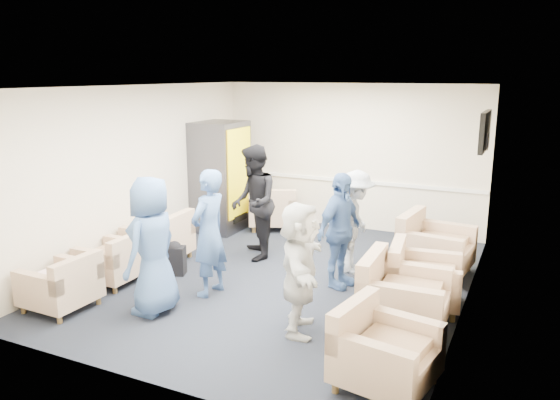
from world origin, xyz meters
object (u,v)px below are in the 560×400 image
at_px(armchair_right_near, 380,353).
at_px(vending_machine, 221,176).
at_px(person_back_right, 355,222).
at_px(person_front_right, 300,268).
at_px(armchair_right_midfar, 420,280).
at_px(armchair_right_midnear, 399,299).
at_px(armchair_corner, 273,211).
at_px(armchair_right_far, 432,249).
at_px(person_front_left, 152,246).
at_px(person_back_left, 254,203).
at_px(armchair_left_mid, 115,262).
at_px(armchair_left_far, 162,241).
at_px(person_mid_left, 209,233).
at_px(person_mid_right, 339,231).
at_px(armchair_left_near, 63,286).

distance_m(armchair_right_near, vending_machine, 5.72).
xyz_separation_m(person_back_right, person_front_right, (0.04, -2.11, -0.00)).
bearing_deg(armchair_right_midfar, armchair_right_midnear, 165.77).
relative_size(armchair_corner, vending_machine, 0.56).
xyz_separation_m(armchair_right_far, vending_machine, (-3.99, 0.68, 0.63)).
height_order(vending_machine, person_front_left, vending_machine).
distance_m(armchair_right_midfar, person_front_left, 3.34).
relative_size(armchair_right_near, person_back_right, 0.64).
bearing_deg(person_back_left, armchair_right_near, 13.49).
relative_size(armchair_left_mid, armchair_right_midnear, 0.80).
bearing_deg(person_front_right, armchair_right_far, -41.14).
distance_m(person_back_left, person_back_right, 1.64).
relative_size(armchair_right_midfar, armchair_right_far, 0.92).
distance_m(armchair_corner, person_front_right, 4.26).
bearing_deg(person_back_left, armchair_left_far, -89.09).
xyz_separation_m(person_mid_left, person_front_right, (1.51, -0.49, -0.08)).
distance_m(armchair_corner, person_front_left, 3.99).
relative_size(armchair_right_far, person_mid_right, 0.65).
xyz_separation_m(armchair_left_mid, armchair_right_midfar, (4.01, 1.03, 0.04)).
relative_size(armchair_right_midnear, person_back_right, 0.63).
distance_m(armchair_right_near, person_back_left, 3.95).
relative_size(armchair_left_far, person_back_left, 0.50).
height_order(person_mid_left, person_back_left, person_back_left).
height_order(armchair_corner, person_back_right, person_back_right).
height_order(armchair_left_near, person_back_left, person_back_left).
xyz_separation_m(person_mid_left, person_back_left, (-0.16, 1.54, 0.06)).
xyz_separation_m(armchair_right_midnear, armchair_right_midfar, (0.09, 0.76, -0.03)).
height_order(armchair_right_far, person_back_right, person_back_right).
bearing_deg(person_mid_right, vending_machine, 73.77).
height_order(armchair_left_mid, person_back_left, person_back_left).
bearing_deg(person_back_left, person_front_right, 7.26).
distance_m(armchair_left_mid, vending_machine, 3.04).
distance_m(person_back_left, person_front_right, 2.63).
relative_size(person_front_left, person_back_right, 1.12).
height_order(armchair_left_far, person_mid_left, person_mid_left).
xyz_separation_m(armchair_left_far, person_back_left, (1.21, 0.78, 0.57)).
xyz_separation_m(vending_machine, person_front_left, (1.17, -3.49, -0.16)).
height_order(armchair_left_far, person_back_right, person_back_right).
distance_m(armchair_corner, person_back_right, 2.65).
xyz_separation_m(armchair_right_far, person_back_right, (-1.04, -0.42, 0.38)).
distance_m(armchair_right_far, vending_machine, 4.10).
xyz_separation_m(armchair_left_far, person_front_left, (1.06, -1.53, 0.51)).
bearing_deg(armchair_left_far, armchair_right_midnear, 75.66).
xyz_separation_m(armchair_right_midfar, person_mid_left, (-2.60, -0.79, 0.50)).
relative_size(armchair_right_midnear, person_mid_right, 0.60).
bearing_deg(armchair_right_midfar, armchair_left_mid, 96.79).
bearing_deg(armchair_right_midnear, person_back_left, 58.66).
height_order(armchair_left_far, person_mid_right, person_mid_right).
distance_m(armchair_left_far, person_front_left, 1.93).
bearing_deg(armchair_right_far, armchair_right_midfar, -169.71).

